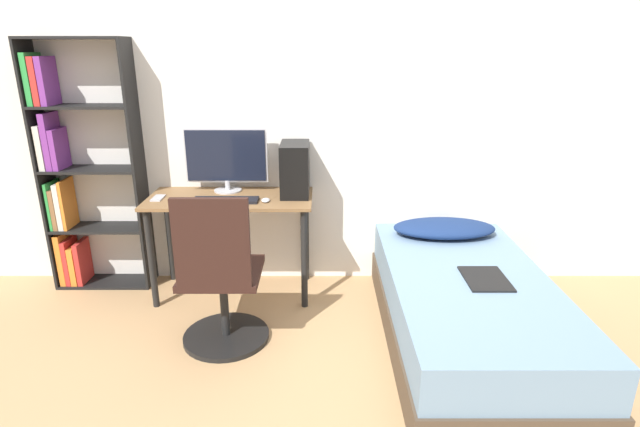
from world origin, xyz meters
The scene contains 13 objects.
ground_plane centered at (0.00, 0.00, 0.00)m, with size 14.00×14.00×0.00m, color tan.
wall_back centered at (0.00, 1.37, 1.25)m, with size 8.00×0.05×2.50m.
desk centered at (-0.48, 1.08, 0.60)m, with size 1.12×0.53×0.72m.
bookshelf centered at (-1.60, 1.23, 0.83)m, with size 0.69×0.24×1.76m.
office_chair centered at (-0.44, 0.41, 0.37)m, with size 0.52×0.52×0.96m.
bed centered at (1.00, 0.44, 0.22)m, with size 0.93×1.82×0.44m.
pillow centered at (1.00, 1.09, 0.49)m, with size 0.71×0.36×0.11m.
magazine centered at (1.08, 0.39, 0.44)m, with size 0.24×0.32×0.01m.
monitor centered at (-0.52, 1.24, 0.96)m, with size 0.58×0.19×0.45m.
keyboard centered at (-0.49, 0.98, 0.73)m, with size 0.43×0.13×0.02m.
pc_tower centered at (-0.04, 1.16, 0.90)m, with size 0.19×0.34×0.36m.
mouse centered at (-0.23, 0.98, 0.73)m, with size 0.06×0.09×0.02m.
phone centered at (-0.97, 1.05, 0.73)m, with size 0.07×0.14×0.01m.
Camera 1 is at (0.13, -2.19, 1.71)m, focal length 28.00 mm.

